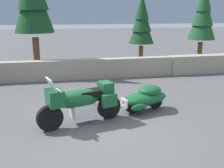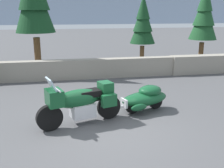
{
  "view_description": "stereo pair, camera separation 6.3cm",
  "coord_description": "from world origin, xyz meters",
  "px_view_note": "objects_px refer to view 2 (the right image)",
  "views": [
    {
      "loc": [
        -1.09,
        -6.14,
        2.87
      ],
      "look_at": [
        0.37,
        1.09,
        0.85
      ],
      "focal_mm": 42.79,
      "sensor_mm": 36.0,
      "label": 1
    },
    {
      "loc": [
        -1.03,
        -6.16,
        2.87
      ],
      "look_at": [
        0.37,
        1.09,
        0.85
      ],
      "focal_mm": 42.79,
      "sensor_mm": 36.0,
      "label": 2
    }
  ],
  "objects_px": {
    "car_shaped_trailer": "(145,98)",
    "pine_tree_far_right": "(143,22)",
    "touring_motorcycle": "(80,101)",
    "pine_tree_secondary": "(204,14)"
  },
  "relations": [
    {
      "from": "touring_motorcycle",
      "to": "car_shaped_trailer",
      "type": "distance_m",
      "value": 2.05
    },
    {
      "from": "touring_motorcycle",
      "to": "pine_tree_secondary",
      "type": "xyz_separation_m",
      "value": [
        7.02,
        6.66,
        2.1
      ]
    },
    {
      "from": "touring_motorcycle",
      "to": "pine_tree_secondary",
      "type": "relative_size",
      "value": 0.52
    },
    {
      "from": "touring_motorcycle",
      "to": "pine_tree_far_right",
      "type": "height_order",
      "value": "pine_tree_far_right"
    },
    {
      "from": "pine_tree_far_right",
      "to": "touring_motorcycle",
      "type": "bearing_deg",
      "value": -118.32
    },
    {
      "from": "car_shaped_trailer",
      "to": "pine_tree_far_right",
      "type": "height_order",
      "value": "pine_tree_far_right"
    },
    {
      "from": "car_shaped_trailer",
      "to": "pine_tree_far_right",
      "type": "relative_size",
      "value": 0.59
    },
    {
      "from": "pine_tree_far_right",
      "to": "pine_tree_secondary",
      "type": "bearing_deg",
      "value": -8.73
    },
    {
      "from": "pine_tree_far_right",
      "to": "car_shaped_trailer",
      "type": "bearing_deg",
      "value": -106.28
    },
    {
      "from": "touring_motorcycle",
      "to": "car_shaped_trailer",
      "type": "xyz_separation_m",
      "value": [
        1.94,
        0.61,
        -0.21
      ]
    }
  ]
}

